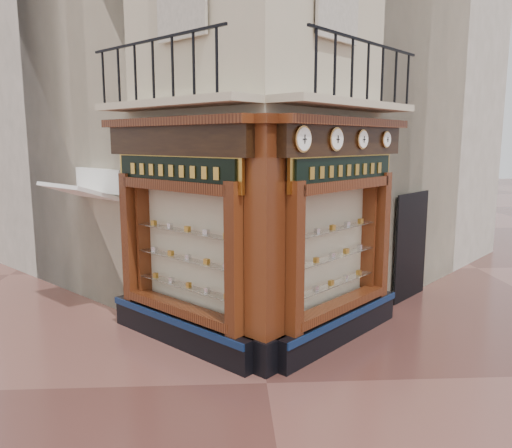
{
  "coord_description": "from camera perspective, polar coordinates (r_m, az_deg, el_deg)",
  "views": [
    {
      "loc": [
        -0.54,
        -6.97,
        3.59
      ],
      "look_at": [
        -0.05,
        2.0,
        2.09
      ],
      "focal_mm": 35.0,
      "sensor_mm": 36.0,
      "label": 1
    }
  ],
  "objects": [
    {
      "name": "clock_b",
      "position": [
        8.24,
        9.14,
        9.54
      ],
      "size": [
        0.31,
        0.31,
        0.38
      ],
      "rotation": [
        0.0,
        0.0,
        0.79
      ],
      "color": "#BC823E",
      "rests_on": "ground"
    },
    {
      "name": "signboard_right",
      "position": [
        8.73,
        10.2,
        6.09
      ],
      "size": [
        2.25,
        2.25,
        0.6
      ],
      "rotation": [
        0.0,
        0.0,
        0.79
      ],
      "color": "gold",
      "rests_on": "ground"
    },
    {
      "name": "balcony",
      "position": [
        8.5,
        0.56,
        13.68
      ],
      "size": [
        5.94,
        2.97,
        1.03
      ],
      "color": "#BEB394",
      "rests_on": "ground"
    },
    {
      "name": "signboard_left",
      "position": [
        8.55,
        -9.34,
        6.04
      ],
      "size": [
        2.29,
        2.29,
        0.61
      ],
      "rotation": [
        0.0,
        0.0,
        2.36
      ],
      "color": "gold",
      "rests_on": "ground"
    },
    {
      "name": "shopfront_left",
      "position": [
        8.74,
        -8.75,
        -1.3
      ],
      "size": [
        2.86,
        2.86,
        3.98
      ],
      "rotation": [
        0.0,
        0.0,
        2.36
      ],
      "color": "black",
      "rests_on": "ground"
    },
    {
      "name": "ground",
      "position": [
        7.86,
        1.23,
        -17.73
      ],
      "size": [
        80.0,
        80.0,
        0.0
      ],
      "primitive_type": "plane",
      "color": "#4E2A24",
      "rests_on": "ground"
    },
    {
      "name": "awning",
      "position": [
        11.41,
        -18.85,
        -9.41
      ],
      "size": [
        1.89,
        1.89,
        0.39
      ],
      "primitive_type": null,
      "rotation": [
        0.31,
        0.0,
        2.36
      ],
      "color": "white",
      "rests_on": "ground"
    },
    {
      "name": "neighbour_right",
      "position": [
        16.01,
        8.1,
        16.21
      ],
      "size": [
        11.31,
        11.31,
        11.0
      ],
      "primitive_type": "cube",
      "rotation": [
        0.0,
        0.0,
        0.79
      ],
      "color": "beige",
      "rests_on": "ground"
    },
    {
      "name": "shopfront_right",
      "position": [
        8.91,
        9.57,
        -1.12
      ],
      "size": [
        2.86,
        2.86,
        3.98
      ],
      "rotation": [
        0.0,
        0.0,
        0.79
      ],
      "color": "black",
      "rests_on": "ground"
    },
    {
      "name": "clock_d",
      "position": [
        9.71,
        14.64,
        9.33
      ],
      "size": [
        0.25,
        0.25,
        0.31
      ],
      "rotation": [
        0.0,
        0.0,
        0.79
      ],
      "color": "#BC823E",
      "rests_on": "ground"
    },
    {
      "name": "main_building",
      "position": [
        13.36,
        -0.78,
        19.84
      ],
      "size": [
        11.31,
        11.31,
        12.0
      ],
      "primitive_type": "cube",
      "rotation": [
        0.0,
        0.0,
        0.79
      ],
      "color": "#BEB394",
      "rests_on": "ground"
    },
    {
      "name": "neighbour_left",
      "position": [
        15.84,
        -10.52,
        16.22
      ],
      "size": [
        11.31,
        11.31,
        11.0
      ],
      "primitive_type": "cube",
      "rotation": [
        0.0,
        0.0,
        0.79
      ],
      "color": "beige",
      "rests_on": "ground"
    },
    {
      "name": "corner_pilaster",
      "position": [
        7.67,
        1.0,
        -2.92
      ],
      "size": [
        0.85,
        0.85,
        3.98
      ],
      "rotation": [
        0.0,
        0.0,
        0.79
      ],
      "color": "black",
      "rests_on": "ground"
    },
    {
      "name": "clock_c",
      "position": [
        8.95,
        12.06,
        9.44
      ],
      "size": [
        0.28,
        0.28,
        0.34
      ],
      "rotation": [
        0.0,
        0.0,
        0.79
      ],
      "color": "#BC823E",
      "rests_on": "ground"
    },
    {
      "name": "clock_a",
      "position": [
        7.51,
        5.38,
        9.64
      ],
      "size": [
        0.32,
        0.32,
        0.4
      ],
      "rotation": [
        0.0,
        0.0,
        0.79
      ],
      "color": "#BC823E",
      "rests_on": "ground"
    }
  ]
}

